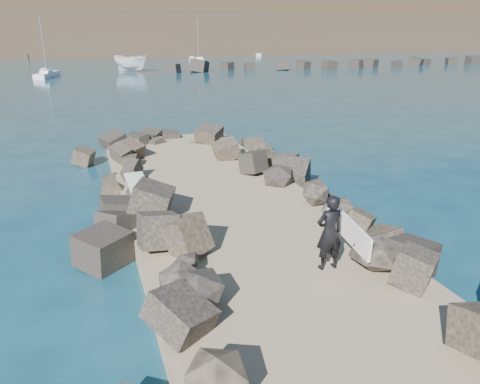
{
  "coord_description": "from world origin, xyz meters",
  "views": [
    {
      "loc": [
        -3.92,
        -12.63,
        5.78
      ],
      "look_at": [
        0.0,
        -1.0,
        1.5
      ],
      "focal_mm": 35.0,
      "sensor_mm": 36.0,
      "label": 1
    }
  ],
  "objects_px": {
    "boat_imported": "(131,63)",
    "surfer_with_board": "(332,232)",
    "surfboard_resting": "(141,195)",
    "sailboat_b": "(47,75)"
  },
  "relations": [
    {
      "from": "boat_imported",
      "to": "surfboard_resting",
      "type": "bearing_deg",
      "value": -133.42
    },
    {
      "from": "sailboat_b",
      "to": "surfer_with_board",
      "type": "bearing_deg",
      "value": -81.18
    },
    {
      "from": "surfer_with_board",
      "to": "sailboat_b",
      "type": "distance_m",
      "value": 57.17
    },
    {
      "from": "boat_imported",
      "to": "surfer_with_board",
      "type": "relative_size",
      "value": 2.84
    },
    {
      "from": "surfer_with_board",
      "to": "boat_imported",
      "type": "bearing_deg",
      "value": 87.85
    },
    {
      "from": "surfboard_resting",
      "to": "surfer_with_board",
      "type": "xyz_separation_m",
      "value": [
        3.61,
        -5.13,
        0.45
      ]
    },
    {
      "from": "surfboard_resting",
      "to": "sailboat_b",
      "type": "distance_m",
      "value": 51.61
    },
    {
      "from": "surfboard_resting",
      "to": "sailboat_b",
      "type": "xyz_separation_m",
      "value": [
        -5.16,
        51.35,
        -0.69
      ]
    },
    {
      "from": "surfboard_resting",
      "to": "surfer_with_board",
      "type": "relative_size",
      "value": 1.08
    },
    {
      "from": "boat_imported",
      "to": "surfer_with_board",
      "type": "bearing_deg",
      "value": -129.64
    }
  ]
}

